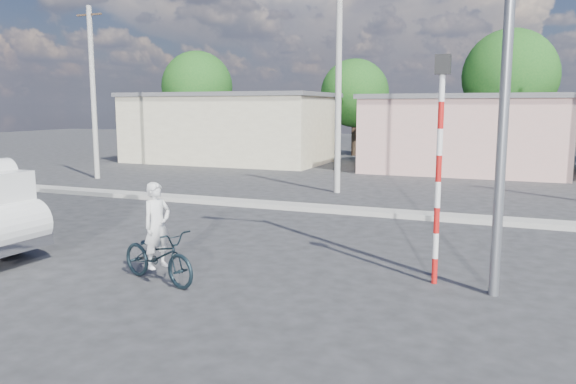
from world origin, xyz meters
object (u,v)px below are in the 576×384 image
at_px(traffic_pole, 439,150).
at_px(streetlight, 499,15).
at_px(bicycle, 158,256).
at_px(cyclist, 158,240).

height_order(traffic_pole, streetlight, streetlight).
bearing_deg(traffic_pole, bicycle, -158.83).
relative_size(traffic_pole, streetlight, 0.48).
relative_size(cyclist, streetlight, 0.19).
distance_m(bicycle, streetlight, 7.61).
bearing_deg(traffic_pole, streetlight, -17.73).
bearing_deg(streetlight, bicycle, -164.57).
bearing_deg(traffic_pole, cyclist, -158.83).
distance_m(bicycle, cyclist, 0.31).
height_order(cyclist, traffic_pole, traffic_pole).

